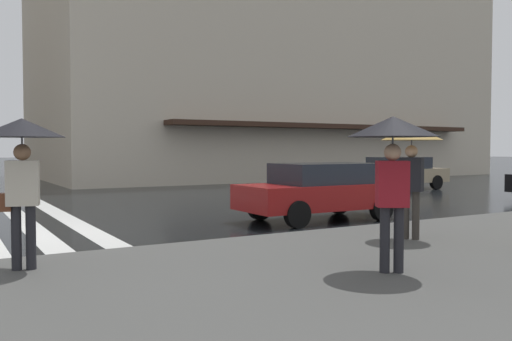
% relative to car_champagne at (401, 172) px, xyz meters
% --- Properties ---
extents(ground_plane, '(220.00, 220.00, 0.00)m').
position_rel_car_champagne_xyz_m(ground_plane, '(-5.50, 15.97, -0.76)').
color(ground_plane, black).
extents(car_champagne, '(1.85, 4.10, 1.41)m').
position_rel_car_champagne_xyz_m(car_champagne, '(0.00, 0.00, 0.00)').
color(car_champagne, tan).
rests_on(car_champagne, ground_plane).
extents(car_red, '(1.85, 4.10, 1.41)m').
position_rel_car_champagne_xyz_m(car_red, '(-6.50, 9.23, 0.00)').
color(car_red, maroon).
rests_on(car_red, ground_plane).
extents(pedestrian_with_floral_umbrella, '(1.10, 1.10, 2.02)m').
position_rel_car_champagne_xyz_m(pedestrian_with_floral_umbrella, '(-9.44, 16.43, 1.05)').
color(pedestrian_with_floral_umbrella, beige).
rests_on(pedestrian_with_floral_umbrella, sidewalk_pavement).
extents(pedestrian_by_billboard, '(1.09, 1.09, 2.01)m').
position_rel_car_champagne_xyz_m(pedestrian_by_billboard, '(-10.28, 10.12, 1.06)').
color(pedestrian_by_billboard, black).
rests_on(pedestrian_by_billboard, sidewalk_pavement).
extents(pedestrian_far_down_pavement, '(1.18, 1.18, 2.03)m').
position_rel_car_champagne_xyz_m(pedestrian_far_down_pavement, '(-12.04, 12.30, 1.10)').
color(pedestrian_far_down_pavement, maroon).
rests_on(pedestrian_far_down_pavement, sidewalk_pavement).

